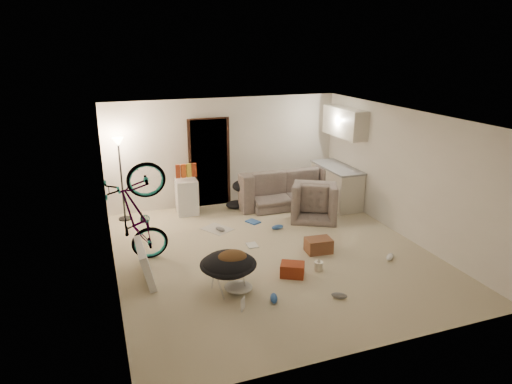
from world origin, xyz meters
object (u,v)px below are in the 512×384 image
object	(u,v)px
floor_lamp	(120,161)
sofa	(282,190)
saucer_chair	(228,269)
bicycle	(140,237)
drink_case_a	(319,245)
drink_case_b	(292,270)
juicer	(319,265)
kitchen_counter	(336,186)
tv_box	(145,263)
mini_fridge	(187,197)
armchair	(315,203)

from	to	relation	value
floor_lamp	sofa	size ratio (longest dim) A/B	0.81
floor_lamp	saucer_chair	size ratio (longest dim) A/B	2.07
bicycle	drink_case_a	xyz separation A→B (m)	(3.12, -0.66, -0.36)
sofa	drink_case_b	xyz separation A→B (m)	(-1.24, -3.37, -0.21)
bicycle	juicer	distance (m)	3.10
kitchen_counter	drink_case_b	size ratio (longest dim) A/B	3.89
saucer_chair	tv_box	bearing A→B (deg)	146.66
tv_box	drink_case_b	distance (m)	2.40
drink_case_a	bicycle	bearing A→B (deg)	172.78
juicer	saucer_chair	bearing A→B (deg)	-175.63
bicycle	mini_fridge	bearing A→B (deg)	-29.86
sofa	bicycle	bearing A→B (deg)	30.22
kitchen_counter	bicycle	size ratio (longest dim) A/B	0.80
drink_case_a	juicer	bearing A→B (deg)	-112.38
drink_case_a	sofa	bearing A→B (deg)	85.98
sofa	saucer_chair	world-z (taller)	sofa
floor_lamp	drink_case_b	bearing A→B (deg)	-56.16
drink_case_b	kitchen_counter	bearing A→B (deg)	79.07
bicycle	kitchen_counter	bearing A→B (deg)	-70.79
sofa	juicer	world-z (taller)	sofa
sofa	kitchen_counter	bearing A→B (deg)	159.62
bicycle	drink_case_b	bearing A→B (deg)	-119.45
kitchen_counter	saucer_chair	world-z (taller)	kitchen_counter
saucer_chair	drink_case_a	xyz separation A→B (m)	(1.95, 0.76, -0.24)
kitchen_counter	armchair	world-z (taller)	kitchen_counter
tv_box	drink_case_b	world-z (taller)	tv_box
mini_fridge	tv_box	distance (m)	3.06
tv_box	drink_case_a	bearing A→B (deg)	-0.01
kitchen_counter	juicer	distance (m)	3.49
mini_fridge	drink_case_b	size ratio (longest dim) A/B	2.05
floor_lamp	sofa	bearing A→B (deg)	-3.15
mini_fridge	floor_lamp	bearing A→B (deg)	177.93
bicycle	tv_box	world-z (taller)	bicycle
armchair	tv_box	distance (m)	4.20
saucer_chair	armchair	bearing A→B (deg)	41.87
kitchen_counter	armchair	distance (m)	1.05
armchair	drink_case_b	world-z (taller)	armchair
sofa	tv_box	distance (m)	4.44
kitchen_counter	drink_case_a	bearing A→B (deg)	-125.64
kitchen_counter	armchair	xyz separation A→B (m)	(-0.86, -0.59, -0.13)
drink_case_b	tv_box	bearing A→B (deg)	-167.61
floor_lamp	drink_case_a	distance (m)	4.49
sofa	tv_box	bearing A→B (deg)	37.46
mini_fridge	armchair	bearing A→B (deg)	-21.46
kitchen_counter	drink_case_b	bearing A→B (deg)	-129.88
floor_lamp	kitchen_counter	size ratio (longest dim) A/B	1.21
mini_fridge	tv_box	bearing A→B (deg)	-112.20
mini_fridge	juicer	xyz separation A→B (m)	(1.53, -3.43, -0.31)
juicer	bicycle	bearing A→B (deg)	155.18
bicycle	tv_box	distance (m)	0.67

